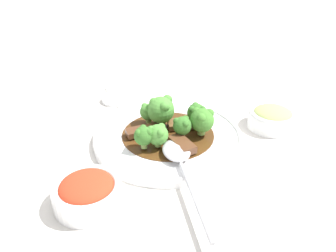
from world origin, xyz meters
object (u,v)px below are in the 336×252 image
object	(u,v)px
beef_strip_2	(144,130)
sauce_dish	(116,99)
side_bowl_kimchi	(87,192)
beef_strip_0	(182,124)
broccoli_floret_1	(196,112)
serving_spoon	(179,156)
broccoli_floret_0	(158,134)
beef_strip_1	(180,145)
main_plate	(168,136)
broccoli_floret_5	(202,120)
broccoli_floret_3	(163,109)
broccoli_floret_2	(148,112)
broccoli_floret_6	(182,126)
broccoli_floret_4	(144,136)
side_bowl_appetizer	(272,117)

from	to	relation	value
beef_strip_2	sauce_dish	world-z (taller)	beef_strip_2
beef_strip_2	side_bowl_kimchi	world-z (taller)	side_bowl_kimchi
beef_strip_0	broccoli_floret_1	world-z (taller)	broccoli_floret_1
sauce_dish	serving_spoon	bearing A→B (deg)	2.75
serving_spoon	broccoli_floret_0	bearing A→B (deg)	-164.97
beef_strip_1	sauce_dish	size ratio (longest dim) A/B	0.88
main_plate	serving_spoon	distance (m)	0.09
side_bowl_kimchi	broccoli_floret_1	bearing A→B (deg)	114.52
side_bowl_kimchi	sauce_dish	size ratio (longest dim) A/B	1.53
beef_strip_1	broccoli_floret_0	distance (m)	0.05
main_plate	broccoli_floret_5	world-z (taller)	broccoli_floret_5
sauce_dish	beef_strip_2	bearing A→B (deg)	-1.92
beef_strip_0	broccoli_floret_3	bearing A→B (deg)	-124.38
serving_spoon	broccoli_floret_2	bearing A→B (deg)	178.13
broccoli_floret_2	sauce_dish	xyz separation A→B (m)	(-0.17, -0.02, -0.04)
broccoli_floret_6	sauce_dish	xyz separation A→B (m)	(-0.25, -0.06, -0.04)
broccoli_floret_5	side_bowl_kimchi	xyz separation A→B (m)	(0.08, -0.25, -0.03)
broccoli_floret_1	side_bowl_kimchi	size ratio (longest dim) A/B	0.40
broccoli_floret_0	serving_spoon	world-z (taller)	broccoli_floret_0
beef_strip_2	broccoli_floret_4	size ratio (longest dim) A/B	1.62
main_plate	sauce_dish	distance (m)	0.23
beef_strip_2	broccoli_floret_6	world-z (taller)	broccoli_floret_6
main_plate	beef_strip_1	distance (m)	0.06
serving_spoon	beef_strip_1	bearing A→B (deg)	148.11
beef_strip_0	broccoli_floret_3	distance (m)	0.05
beef_strip_0	broccoli_floret_4	size ratio (longest dim) A/B	1.55
beef_strip_2	broccoli_floret_5	xyz separation A→B (m)	(0.05, 0.10, 0.03)
broccoli_floret_5	beef_strip_2	bearing A→B (deg)	-117.51
beef_strip_1	broccoli_floret_5	bearing A→B (deg)	112.43
beef_strip_1	broccoli_floret_5	world-z (taller)	broccoli_floret_5
beef_strip_0	broccoli_floret_3	xyz separation A→B (m)	(-0.02, -0.03, 0.03)
broccoli_floret_3	broccoli_floret_4	size ratio (longest dim) A/B	1.44
beef_strip_2	main_plate	bearing A→B (deg)	66.84
broccoli_floret_4	broccoli_floret_6	xyz separation A→B (m)	(-0.00, 0.08, 0.00)
broccoli_floret_2	sauce_dish	world-z (taller)	broccoli_floret_2
broccoli_floret_2	broccoli_floret_3	xyz separation A→B (m)	(0.02, 0.02, 0.01)
side_bowl_kimchi	side_bowl_appetizer	distance (m)	0.42
broccoli_floret_0	broccoli_floret_5	world-z (taller)	broccoli_floret_5
broccoli_floret_5	sauce_dish	xyz separation A→B (m)	(-0.26, -0.10, -0.04)
main_plate	sauce_dish	world-z (taller)	main_plate
broccoli_floret_2	broccoli_floret_5	distance (m)	0.12
broccoli_floret_0	broccoli_floret_2	distance (m)	0.09
broccoli_floret_0	side_bowl_appetizer	distance (m)	0.27
side_bowl_kimchi	side_bowl_appetizer	world-z (taller)	side_bowl_kimchi
serving_spoon	side_bowl_appetizer	bearing A→B (deg)	99.25
broccoli_floret_2	broccoli_floret_6	size ratio (longest dim) A/B	0.96
broccoli_floret_4	sauce_dish	bearing A→B (deg)	174.14
broccoli_floret_3	beef_strip_2	bearing A→B (deg)	-74.58
beef_strip_0	side_bowl_appetizer	world-z (taller)	side_bowl_appetizer
beef_strip_0	main_plate	bearing A→B (deg)	-75.87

